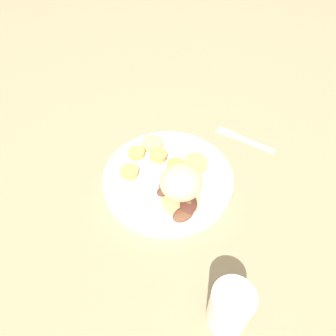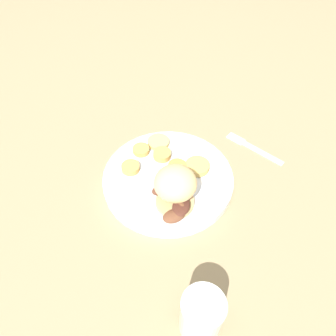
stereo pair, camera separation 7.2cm
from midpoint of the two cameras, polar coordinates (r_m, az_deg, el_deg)
The scene contains 11 objects.
ground_plane at distance 0.75m, azimuth -2.72°, elevation -2.56°, with size 4.00×4.00×0.00m, color #937F5B.
dinner_plate at distance 0.74m, azimuth -2.76°, elevation -1.95°, with size 0.29×0.29×0.02m.
sandwich at distance 0.65m, azimuth -0.93°, elevation -3.47°, with size 0.12×0.10×0.10m.
potato_round_0 at distance 0.75m, azimuth 2.09°, elevation 0.72°, with size 0.06×0.06×0.01m, color tan.
potato_round_1 at distance 0.78m, azimuth -8.14°, elevation 2.45°, with size 0.04×0.04×0.01m, color tan.
potato_round_2 at distance 0.80m, azimuth -5.34°, elevation 4.16°, with size 0.05×0.05×0.01m, color #DBB766.
potato_round_3 at distance 0.74m, azimuth -9.50°, elevation -0.82°, with size 0.04×0.04×0.01m, color tan.
potato_round_4 at distance 0.77m, azimuth -4.35°, elevation 2.07°, with size 0.04×0.04×0.02m, color tan.
potato_round_5 at distance 0.74m, azimuth -1.37°, elevation 0.18°, with size 0.04×0.04×0.01m, color #BC8942.
fork at distance 0.86m, azimuth 10.84°, elevation 4.80°, with size 0.06×0.16×0.00m.
drinking_glass at distance 0.57m, azimuth 6.92°, elevation -23.27°, with size 0.07×0.07×0.10m.
Camera 1 is at (-0.45, -0.14, 0.59)m, focal length 35.00 mm.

